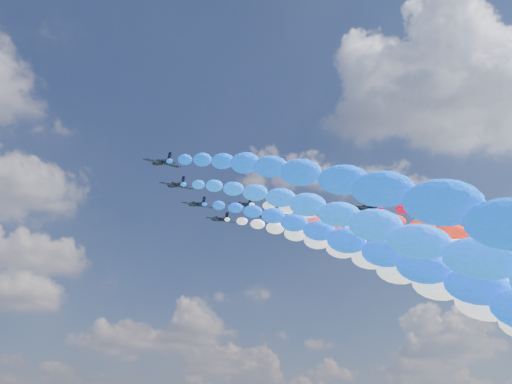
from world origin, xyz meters
TOP-DOWN VIEW (x-y plane):
  - jet_0 at (-30.95, -6.51)m, footprint 8.94×11.84m
  - trail_0 at (-30.95, -65.59)m, footprint 6.48×115.58m
  - jet_1 at (-22.32, 5.05)m, footprint 8.73×11.69m
  - trail_1 at (-22.32, -54.03)m, footprint 6.48×115.58m
  - jet_2 at (-11.53, 15.66)m, footprint 8.81×11.74m
  - trail_2 at (-11.53, -43.42)m, footprint 6.48×115.58m
  - jet_3 at (-0.70, 9.60)m, footprint 8.62×11.61m
  - trail_3 at (-0.70, -49.48)m, footprint 6.48×115.58m
  - jet_4 at (-0.20, 24.12)m, footprint 8.92×11.82m
  - trail_4 at (-0.20, -34.96)m, footprint 6.48×115.58m
  - jet_5 at (10.18, 14.56)m, footprint 9.00×11.88m
  - trail_5 at (10.18, -44.52)m, footprint 6.48×115.58m
  - jet_6 at (21.08, 5.04)m, footprint 8.82×11.75m
  - trail_6 at (21.08, -54.04)m, footprint 6.48×115.58m
  - jet_7 at (30.19, -5.38)m, footprint 8.66×11.64m

SIDE VIEW (x-z plane):
  - trail_0 at x=-30.95m, z-range 42.33..99.35m
  - trail_1 at x=-22.32m, z-range 42.33..99.35m
  - trail_2 at x=-11.53m, z-range 42.33..99.35m
  - trail_3 at x=-0.70m, z-range 42.33..99.35m
  - trail_4 at x=-0.20m, z-range 42.33..99.35m
  - trail_5 at x=10.18m, z-range 42.33..99.35m
  - trail_6 at x=21.08m, z-range 42.33..99.35m
  - jet_0 at x=-30.95m, z-range 94.69..100.20m
  - jet_1 at x=-22.32m, z-range 94.69..100.20m
  - jet_2 at x=-11.53m, z-range 94.69..100.20m
  - jet_3 at x=-0.70m, z-range 94.69..100.20m
  - jet_4 at x=-0.20m, z-range 94.69..100.20m
  - jet_5 at x=10.18m, z-range 94.69..100.20m
  - jet_6 at x=21.08m, z-range 94.69..100.20m
  - jet_7 at x=30.19m, z-range 94.69..100.20m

